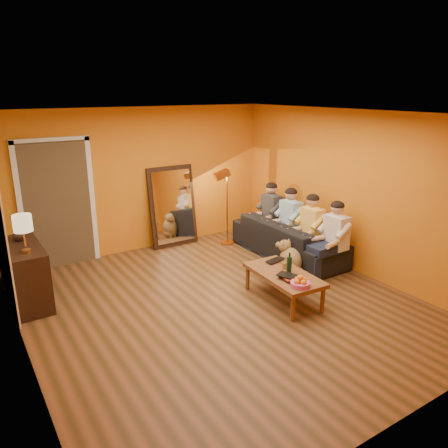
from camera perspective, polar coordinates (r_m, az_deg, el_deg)
room_shell at (r=6.03m, az=-2.14°, el=1.88°), size 5.00×5.50×2.60m
doorway_recess at (r=7.83m, az=-21.08°, el=2.46°), size 1.06×0.30×2.10m
door_jamb_left at (r=7.63m, az=-25.05°, el=1.61°), size 0.08×0.06×2.20m
door_jamb_right at (r=7.84m, az=-16.84°, el=2.90°), size 0.08×0.06×2.20m
door_header at (r=7.53m, az=-21.77°, el=10.15°), size 1.22×0.06×0.08m
mirror_frame at (r=8.34m, az=-6.74°, el=2.32°), size 0.92×0.27×1.51m
mirror_glass at (r=8.31m, az=-6.62°, el=2.26°), size 0.78×0.21×1.35m
sideboard at (r=6.71m, az=-24.33°, el=-6.00°), size 0.44×1.18×0.85m
table_lamp at (r=6.20m, az=-24.66°, el=-1.17°), size 0.24×0.24×0.51m
sofa at (r=7.89m, az=8.35°, el=-1.89°), size 2.26×0.88×0.66m
coffee_table at (r=6.32m, az=7.73°, el=-8.09°), size 0.69×1.26×0.42m
floor_lamp at (r=8.29m, az=0.42°, el=2.07°), size 0.35×0.31×1.44m
dog at (r=7.06m, az=8.68°, el=-4.45°), size 0.36×0.54×0.61m
person_far_left at (r=7.21m, az=14.40°, el=-1.78°), size 0.70×0.44×1.22m
person_mid_left at (r=7.58m, az=11.40°, el=-0.65°), size 0.70×0.44×1.22m
person_mid_right at (r=7.96m, az=8.68°, el=0.38°), size 0.70×0.44×1.22m
person_far_right at (r=8.36m, az=6.21°, el=1.31°), size 0.70×0.44×1.22m
fruit_bowl at (r=5.83m, az=9.94°, el=-7.30°), size 0.26×0.26×0.16m
wine_bottle at (r=6.16m, az=8.52°, el=-5.07°), size 0.07×0.07×0.31m
tumbler at (r=6.37m, az=7.95°, el=-5.35°), size 0.11×0.11×0.10m
laptop at (r=6.58m, az=7.05°, el=-4.87°), size 0.37×0.28×0.03m
book_lower at (r=5.98m, az=7.72°, el=-7.27°), size 0.19×0.25×0.02m
book_mid at (r=5.98m, az=7.74°, el=-7.04°), size 0.21×0.26×0.02m
book_upper at (r=5.95m, az=7.80°, el=-6.94°), size 0.26×0.30×0.02m
vase at (r=6.77m, az=-25.21°, el=-1.18°), size 0.19×0.19×0.19m
flowers at (r=6.70m, az=-25.47°, el=0.71°), size 0.17×0.17×0.42m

